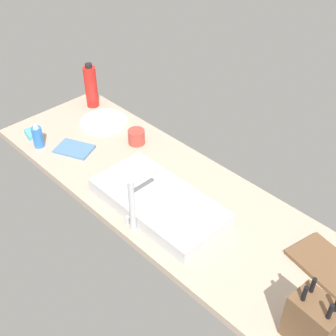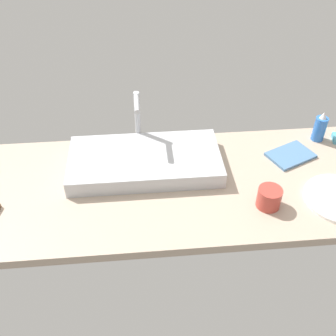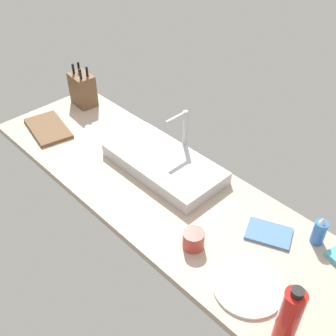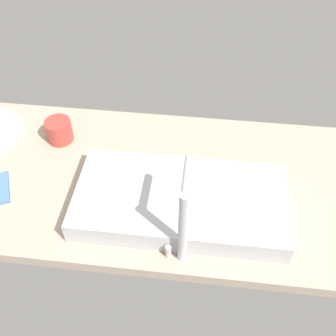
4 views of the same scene
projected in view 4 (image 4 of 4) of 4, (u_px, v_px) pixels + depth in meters
The scene contains 4 objects.
countertop_slab at pixel (166, 184), 126.26cm from camera, with size 193.38×61.86×3.50cm, color tan.
sink_basin at pixel (181, 201), 115.21cm from camera, with size 58.59×29.31×6.45cm, color #B7BABF.
faucet at pixel (183, 218), 97.08cm from camera, with size 5.50×13.80×24.84cm.
coffee_mug at pixel (59, 131), 135.07cm from camera, with size 8.49×8.49×7.50cm, color #B23D33.
Camera 4 is at (-10.32, 82.85, 96.59)cm, focal length 44.19 mm.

